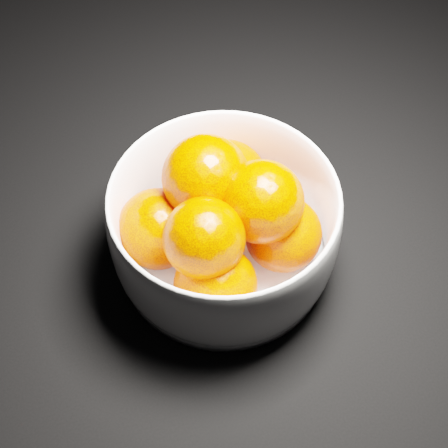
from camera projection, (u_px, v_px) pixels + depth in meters
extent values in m
cylinder|color=white|center=(224.00, 254.00, 0.62)|extent=(0.20, 0.20, 0.01)
sphere|color=#E83C00|center=(226.00, 181.00, 0.61)|extent=(0.08, 0.08, 0.08)
sphere|color=#E83C00|center=(158.00, 229.00, 0.58)|extent=(0.08, 0.08, 0.08)
sphere|color=#E83C00|center=(215.00, 286.00, 0.55)|extent=(0.07, 0.07, 0.07)
sphere|color=#E83C00|center=(283.00, 234.00, 0.58)|extent=(0.07, 0.07, 0.07)
sphere|color=#E83C00|center=(206.00, 178.00, 0.56)|extent=(0.08, 0.08, 0.08)
sphere|color=#E83C00|center=(204.00, 238.00, 0.52)|extent=(0.07, 0.07, 0.07)
sphere|color=#E83C00|center=(262.00, 202.00, 0.54)|extent=(0.07, 0.07, 0.07)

